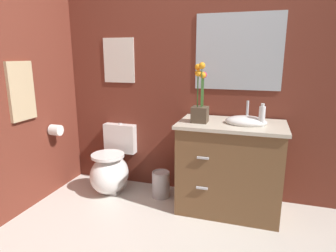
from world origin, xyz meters
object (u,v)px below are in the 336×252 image
soap_bottle (262,116)px  vanity_cabinet (230,166)px  trash_bin (161,184)px  wall_poster (119,60)px  wall_mirror (238,52)px  toilet_paper_roll (56,130)px  hanging_towel (21,91)px  flower_vase (200,104)px  toilet (112,169)px

soap_bottle → vanity_cabinet: bearing=168.2°
trash_bin → wall_poster: (-0.55, 0.25, 1.23)m
wall_mirror → toilet_paper_roll: bearing=-165.0°
vanity_cabinet → wall_mirror: wall_mirror is taller
soap_bottle → toilet_paper_roll: size_ratio=1.76×
wall_poster → hanging_towel: size_ratio=0.89×
soap_bottle → trash_bin: soap_bottle is taller
flower_vase → toilet_paper_roll: bearing=-175.6°
toilet → hanging_towel: 1.16m
wall_mirror → wall_poster: bearing=180.0°
hanging_towel → flower_vase: bearing=16.4°
soap_bottle → toilet_paper_roll: bearing=-176.6°
flower_vase → toilet_paper_roll: size_ratio=4.78×
vanity_cabinet → flower_vase: bearing=-168.4°
flower_vase → hanging_towel: hanging_towel is taller
soap_bottle → hanging_towel: 2.10m
toilet → wall_poster: 1.15m
toilet → wall_mirror: bearing=12.3°
toilet → vanity_cabinet: vanity_cabinet is taller
wall_poster → hanging_towel: wall_poster is taller
wall_poster → vanity_cabinet: bearing=-13.4°
toilet → toilet_paper_roll: size_ratio=6.27×
wall_mirror → hanging_towel: 1.99m
wall_mirror → toilet: bearing=-167.7°
toilet → vanity_cabinet: size_ratio=0.68×
toilet_paper_roll → trash_bin: bearing=11.5°
wall_poster → toilet: bearing=-90.0°
flower_vase → wall_mirror: wall_mirror is taller
wall_mirror → toilet_paper_roll: 1.96m
toilet → toilet_paper_roll: toilet_paper_roll is taller
wall_poster → wall_mirror: (1.23, 0.00, 0.08)m
vanity_cabinet → soap_bottle: size_ratio=5.27×
trash_bin → wall_poster: bearing=155.5°
toilet_paper_roll → hanging_towel: bearing=-99.4°
vanity_cabinet → trash_bin: size_ratio=3.75×
vanity_cabinet → wall_mirror: 1.06m
soap_bottle → hanging_towel: (-2.04, -0.45, 0.18)m
toilet → flower_vase: flower_vase is taller
trash_bin → hanging_towel: bearing=-153.8°
wall_poster → wall_mirror: bearing=0.0°
vanity_cabinet → trash_bin: (-0.69, 0.04, -0.29)m
toilet → wall_poster: size_ratio=1.49×
wall_poster → wall_mirror: size_ratio=0.58×
flower_vase → soap_bottle: size_ratio=2.72×
vanity_cabinet → toilet_paper_roll: bearing=-174.4°
soap_bottle → toilet_paper_roll: (-1.99, -0.12, -0.25)m
toilet → trash_bin: size_ratio=2.54×
toilet → soap_bottle: soap_bottle is taller
wall_mirror → soap_bottle: bearing=-54.3°
trash_bin → soap_bottle: bearing=-5.8°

